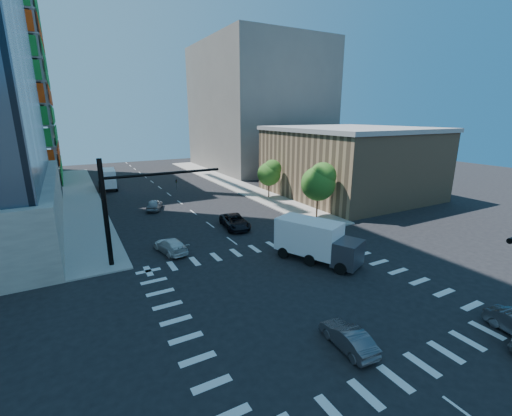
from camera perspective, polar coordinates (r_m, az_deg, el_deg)
ground at (r=25.74m, az=7.68°, el=-13.80°), size 160.00×160.00×0.00m
road_markings at (r=25.73m, az=7.68°, el=-13.79°), size 20.00×20.00×0.01m
sidewalk_ne at (r=64.71m, az=-4.50°, el=4.27°), size 5.00×60.00×0.15m
sidewalk_nw at (r=59.19m, az=-27.09°, el=1.56°), size 5.00×60.00×0.15m
commercial_building at (r=56.01m, az=15.22°, el=7.49°), size 20.50×22.50×10.60m
bg_building_ne at (r=83.47m, az=0.26°, el=16.42°), size 24.00×30.00×28.00m
signal_mast_nw at (r=30.41m, az=-21.16°, el=1.03°), size 10.20×0.40×9.00m
tree_south at (r=41.98m, az=10.56°, el=4.41°), size 4.16×4.16×6.82m
tree_north at (r=51.92m, az=2.36°, el=5.95°), size 3.54×3.52×5.78m
car_nb_far at (r=38.82m, az=-3.55°, el=-2.26°), size 3.18×5.65×1.49m
car_sb_near at (r=33.04m, az=-14.07°, el=-6.10°), size 2.68×4.77×1.31m
car_sb_mid at (r=48.00m, az=-16.57°, el=0.53°), size 3.17×4.54×1.43m
car_sb_cross at (r=20.73m, az=15.11°, el=-20.14°), size 1.59×3.85×1.24m
box_truck_near at (r=30.31m, az=10.57°, el=-6.00°), size 5.42×7.36×3.55m
box_truck_far at (r=64.40m, az=-23.56°, el=4.32°), size 3.27×6.85×3.50m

